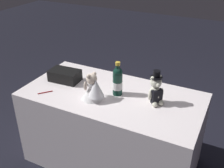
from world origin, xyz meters
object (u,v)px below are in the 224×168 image
object	(u,v)px
signing_pen	(45,92)
gift_case_black	(65,75)
champagne_bottle	(118,81)
teddy_bear_groom	(156,90)
teddy_bear_bride	(93,88)

from	to	relation	value
signing_pen	gift_case_black	xyz separation A→B (m)	(-0.03, -0.28, 0.05)
champagne_bottle	teddy_bear_groom	bearing A→B (deg)	-179.00
signing_pen	teddy_bear_bride	bearing A→B (deg)	-166.85
teddy_bear_bride	gift_case_black	bearing A→B (deg)	-22.69
teddy_bear_groom	champagne_bottle	size ratio (longest dim) A/B	0.96
teddy_bear_bride	champagne_bottle	world-z (taller)	champagne_bottle
teddy_bear_groom	gift_case_black	world-z (taller)	teddy_bear_groom
teddy_bear_bride	champagne_bottle	size ratio (longest dim) A/B	0.79
teddy_bear_groom	gift_case_black	distance (m)	0.91
teddy_bear_groom	champagne_bottle	world-z (taller)	champagne_bottle
teddy_bear_bride	gift_case_black	distance (m)	0.46
teddy_bear_groom	champagne_bottle	bearing A→B (deg)	1.00
champagne_bottle	teddy_bear_bride	bearing A→B (deg)	49.32
teddy_bear_groom	teddy_bear_bride	size ratio (longest dim) A/B	1.21
teddy_bear_groom	champagne_bottle	xyz separation A→B (m)	(0.34, 0.01, 0.01)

